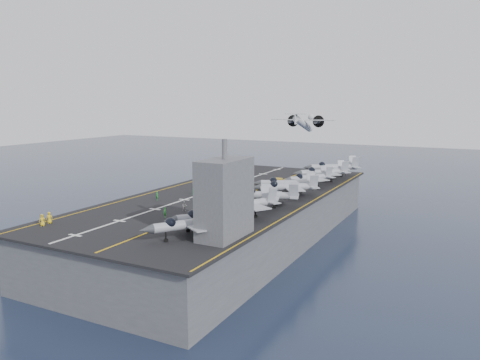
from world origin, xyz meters
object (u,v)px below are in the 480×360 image
at_px(fighter_jet_0, 190,223).
at_px(transport_plane, 303,124).
at_px(island_superstructure, 225,189).
at_px(tow_cart_a, 201,212).

bearing_deg(fighter_jet_0, transport_plane, 99.98).
xyz_separation_m(fighter_jet_0, transport_plane, (-17.06, 96.96, 10.46)).
bearing_deg(island_superstructure, fighter_jet_0, -144.43).
height_order(island_superstructure, tow_cart_a, island_superstructure).
xyz_separation_m(island_superstructure, transport_plane, (-21.42, 93.85, 5.36)).
height_order(fighter_jet_0, tow_cart_a, fighter_jet_0).
distance_m(island_superstructure, transport_plane, 96.41).
distance_m(island_superstructure, fighter_jet_0, 7.40).
xyz_separation_m(island_superstructure, tow_cart_a, (-10.73, 10.18, -6.93)).
distance_m(island_superstructure, tow_cart_a, 16.33).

